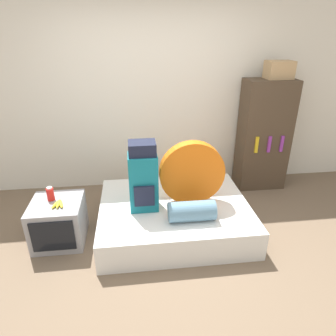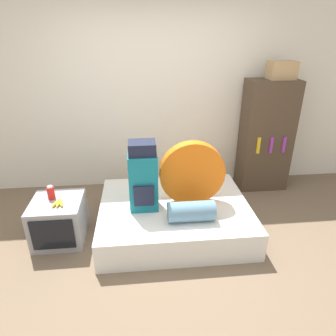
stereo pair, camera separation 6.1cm
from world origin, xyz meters
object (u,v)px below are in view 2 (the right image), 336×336
tent_bag (192,173)px  canister (51,193)px  television (59,220)px  bookshelf (266,136)px  backpack (143,177)px  sleeping_roll (191,211)px  cardboard_box (282,70)px

tent_bag → canister: bearing=-178.5°
television → bookshelf: (2.67, 0.99, 0.53)m
backpack → canister: bearing=178.2°
backpack → bookshelf: bearing=28.8°
tent_bag → television: tent_bag is taller
tent_bag → bookshelf: size_ratio=0.47×
sleeping_roll → television: (-1.41, 0.27, -0.19)m
bookshelf → tent_bag: bearing=-143.5°
tent_bag → cardboard_box: (1.29, 0.90, 0.96)m
backpack → bookshelf: 1.98m
cardboard_box → canister: bearing=-161.5°
sleeping_roll → television: bearing=169.3°
tent_bag → bookshelf: 1.49m
backpack → bookshelf: bookshelf is taller
canister → bookshelf: bookshelf is taller
sleeping_roll → canister: bearing=167.2°
tent_bag → sleeping_roll: tent_bag is taller
television → canister: (-0.05, 0.07, 0.31)m
television → canister: size_ratio=3.67×
tent_bag → cardboard_box: 1.84m
tent_bag → bookshelf: bearing=36.5°
canister → bookshelf: 2.88m
bookshelf → sleeping_roll: bearing=-135.1°
tent_bag → sleeping_roll: (-0.07, -0.37, -0.26)m
television → cardboard_box: cardboard_box is taller
backpack → sleeping_roll: 0.62m
television → canister: 0.32m
tent_bag → backpack: bearing=-172.6°
television → cardboard_box: (2.76, 1.01, 1.41)m
television → cardboard_box: size_ratio=1.69×
tent_bag → television: (-1.47, -0.10, -0.45)m
backpack → cardboard_box: bearing=28.0°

